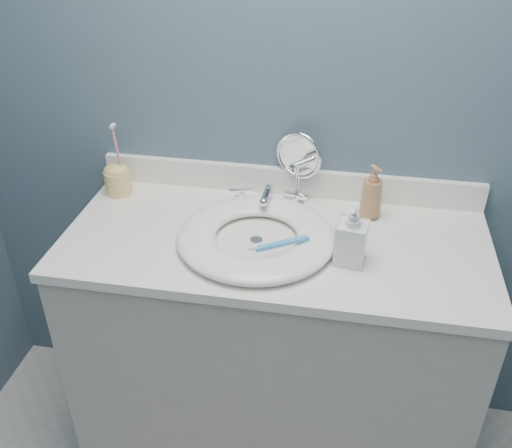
% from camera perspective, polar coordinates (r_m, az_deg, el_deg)
% --- Properties ---
extents(back_wall, '(2.20, 0.02, 2.40)m').
position_cam_1_polar(back_wall, '(1.74, 3.54, 12.49)').
color(back_wall, '#495A6E').
rests_on(back_wall, ground).
extents(vanity_cabinet, '(1.20, 0.55, 0.85)m').
position_cam_1_polar(vanity_cabinet, '(1.93, 1.69, -12.72)').
color(vanity_cabinet, '#BDB6AD').
rests_on(vanity_cabinet, ground).
extents(countertop, '(1.22, 0.57, 0.03)m').
position_cam_1_polar(countertop, '(1.64, 1.93, -1.83)').
color(countertop, white).
rests_on(countertop, vanity_cabinet).
extents(backsplash, '(1.22, 0.02, 0.09)m').
position_cam_1_polar(backsplash, '(1.84, 3.20, 4.27)').
color(backsplash, white).
rests_on(backsplash, countertop).
extents(basin, '(0.45, 0.45, 0.04)m').
position_cam_1_polar(basin, '(1.61, 0.03, -1.24)').
color(basin, white).
rests_on(basin, countertop).
extents(drain, '(0.04, 0.04, 0.01)m').
position_cam_1_polar(drain, '(1.62, 0.03, -1.68)').
color(drain, silver).
rests_on(drain, countertop).
extents(faucet, '(0.25, 0.13, 0.07)m').
position_cam_1_polar(faucet, '(1.77, 1.17, 2.48)').
color(faucet, silver).
rests_on(faucet, countertop).
extents(makeup_mirror, '(0.15, 0.09, 0.23)m').
position_cam_1_polar(makeup_mirror, '(1.78, 4.25, 6.10)').
color(makeup_mirror, silver).
rests_on(makeup_mirror, countertop).
extents(soap_bottle_amber, '(0.09, 0.09, 0.17)m').
position_cam_1_polar(soap_bottle_amber, '(1.73, 11.53, 3.15)').
color(soap_bottle_amber, '#A6744B').
rests_on(soap_bottle_amber, countertop).
extents(soap_bottle_clear, '(0.09, 0.09, 0.18)m').
position_cam_1_polar(soap_bottle_clear, '(1.51, 9.58, -0.95)').
color(soap_bottle_clear, silver).
rests_on(soap_bottle_clear, countertop).
extents(toothbrush_holder, '(0.08, 0.08, 0.24)m').
position_cam_1_polar(toothbrush_holder, '(1.89, -13.69, 4.52)').
color(toothbrush_holder, '#E2C071').
rests_on(toothbrush_holder, countertop).
extents(toothbrush_lying, '(0.15, 0.10, 0.02)m').
position_cam_1_polar(toothbrush_lying, '(1.53, 2.40, -2.02)').
color(toothbrush_lying, '#3E99DD').
rests_on(toothbrush_lying, basin).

